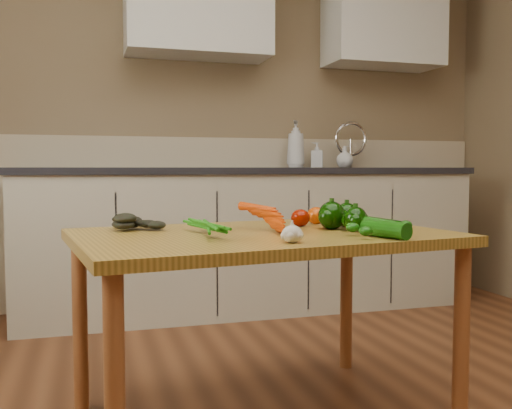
{
  "coord_description": "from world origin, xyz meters",
  "views": [
    {
      "loc": [
        -0.78,
        -1.27,
        0.9
      ],
      "look_at": [
        -0.15,
        0.86,
        0.75
      ],
      "focal_mm": 40.0,
      "sensor_mm": 36.0,
      "label": 1
    }
  ],
  "objects_px": {
    "pepper_c": "(355,219)",
    "zucchini_b": "(385,229)",
    "soap_bottle_a": "(296,144)",
    "garlic_bulb": "(292,234)",
    "tomato_a": "(300,218)",
    "zucchini_a": "(380,226)",
    "tomato_b": "(316,216)",
    "table": "(263,253)",
    "tomato_c": "(331,216)",
    "soap_bottle_c": "(345,157)",
    "carrot_bunch": "(250,224)",
    "leafy_greens": "(138,217)",
    "pepper_a": "(332,216)",
    "pepper_b": "(347,215)",
    "soap_bottle_b": "(317,155)"
  },
  "relations": [
    {
      "from": "soap_bottle_b",
      "to": "carrot_bunch",
      "type": "distance_m",
      "value": 2.0
    },
    {
      "from": "soap_bottle_b",
      "to": "pepper_c",
      "type": "bearing_deg",
      "value": 6.27
    },
    {
      "from": "soap_bottle_a",
      "to": "tomato_c",
      "type": "distance_m",
      "value": 1.58
    },
    {
      "from": "garlic_bulb",
      "to": "tomato_b",
      "type": "xyz_separation_m",
      "value": [
        0.29,
        0.51,
        0.01
      ]
    },
    {
      "from": "pepper_c",
      "to": "zucchini_b",
      "type": "xyz_separation_m",
      "value": [
        0.01,
        -0.2,
        -0.02
      ]
    },
    {
      "from": "leafy_greens",
      "to": "garlic_bulb",
      "type": "bearing_deg",
      "value": -51.18
    },
    {
      "from": "tomato_a",
      "to": "zucchini_b",
      "type": "xyz_separation_m",
      "value": [
        0.13,
        -0.41,
        -0.01
      ]
    },
    {
      "from": "carrot_bunch",
      "to": "garlic_bulb",
      "type": "xyz_separation_m",
      "value": [
        0.04,
        -0.3,
        -0.0
      ]
    },
    {
      "from": "carrot_bunch",
      "to": "pepper_b",
      "type": "distance_m",
      "value": 0.41
    },
    {
      "from": "table",
      "to": "pepper_a",
      "type": "xyz_separation_m",
      "value": [
        0.27,
        0.02,
        0.12
      ]
    },
    {
      "from": "tomato_b",
      "to": "tomato_c",
      "type": "xyz_separation_m",
      "value": [
        0.07,
        0.02,
        -0.0
      ]
    },
    {
      "from": "zucchini_a",
      "to": "garlic_bulb",
      "type": "bearing_deg",
      "value": -161.51
    },
    {
      "from": "soap_bottle_b",
      "to": "soap_bottle_c",
      "type": "height_order",
      "value": "soap_bottle_b"
    },
    {
      "from": "table",
      "to": "tomato_a",
      "type": "xyz_separation_m",
      "value": [
        0.19,
        0.14,
        0.11
      ]
    },
    {
      "from": "carrot_bunch",
      "to": "soap_bottle_c",
      "type": "bearing_deg",
      "value": 47.95
    },
    {
      "from": "leafy_greens",
      "to": "pepper_b",
      "type": "relative_size",
      "value": 2.01
    },
    {
      "from": "soap_bottle_a",
      "to": "garlic_bulb",
      "type": "bearing_deg",
      "value": -80.57
    },
    {
      "from": "soap_bottle_c",
      "to": "pepper_a",
      "type": "height_order",
      "value": "soap_bottle_c"
    },
    {
      "from": "tomato_a",
      "to": "tomato_b",
      "type": "relative_size",
      "value": 0.97
    },
    {
      "from": "tomato_b",
      "to": "zucchini_b",
      "type": "relative_size",
      "value": 0.43
    },
    {
      "from": "pepper_c",
      "to": "zucchini_a",
      "type": "relative_size",
      "value": 0.41
    },
    {
      "from": "garlic_bulb",
      "to": "pepper_b",
      "type": "relative_size",
      "value": 0.7
    },
    {
      "from": "table",
      "to": "garlic_bulb",
      "type": "distance_m",
      "value": 0.32
    },
    {
      "from": "soap_bottle_a",
      "to": "table",
      "type": "bearing_deg",
      "value": -83.79
    },
    {
      "from": "table",
      "to": "leafy_greens",
      "type": "height_order",
      "value": "leafy_greens"
    },
    {
      "from": "soap_bottle_a",
      "to": "soap_bottle_c",
      "type": "height_order",
      "value": "soap_bottle_a"
    },
    {
      "from": "soap_bottle_c",
      "to": "tomato_b",
      "type": "relative_size",
      "value": 1.94
    },
    {
      "from": "soap_bottle_b",
      "to": "pepper_c",
      "type": "relative_size",
      "value": 2.01
    },
    {
      "from": "soap_bottle_a",
      "to": "zucchini_a",
      "type": "bearing_deg",
      "value": -71.94
    },
    {
      "from": "carrot_bunch",
      "to": "zucchini_b",
      "type": "xyz_separation_m",
      "value": [
        0.37,
        -0.26,
        -0.0
      ]
    },
    {
      "from": "soap_bottle_c",
      "to": "garlic_bulb",
      "type": "xyz_separation_m",
      "value": [
        -1.09,
        -1.95,
        -0.27
      ]
    },
    {
      "from": "pepper_c",
      "to": "soap_bottle_a",
      "type": "bearing_deg",
      "value": 76.11
    },
    {
      "from": "tomato_c",
      "to": "soap_bottle_c",
      "type": "bearing_deg",
      "value": 62.74
    },
    {
      "from": "pepper_c",
      "to": "zucchini_b",
      "type": "distance_m",
      "value": 0.2
    },
    {
      "from": "table",
      "to": "tomato_b",
      "type": "height_order",
      "value": "tomato_b"
    },
    {
      "from": "leafy_greens",
      "to": "zucchini_b",
      "type": "xyz_separation_m",
      "value": [
        0.74,
        -0.47,
        -0.02
      ]
    },
    {
      "from": "soap_bottle_a",
      "to": "pepper_a",
      "type": "bearing_deg",
      "value": -76.02
    },
    {
      "from": "zucchini_b",
      "to": "soap_bottle_a",
      "type": "bearing_deg",
      "value": 77.67
    },
    {
      "from": "carrot_bunch",
      "to": "zucchini_b",
      "type": "distance_m",
      "value": 0.46
    },
    {
      "from": "soap_bottle_c",
      "to": "zucchini_b",
      "type": "bearing_deg",
      "value": 158.12
    },
    {
      "from": "tomato_a",
      "to": "tomato_c",
      "type": "distance_m",
      "value": 0.18
    },
    {
      "from": "tomato_b",
      "to": "soap_bottle_b",
      "type": "bearing_deg",
      "value": 67.36
    },
    {
      "from": "pepper_a",
      "to": "soap_bottle_c",
      "type": "bearing_deg",
      "value": 63.25
    },
    {
      "from": "pepper_b",
      "to": "tomato_b",
      "type": "relative_size",
      "value": 1.2
    },
    {
      "from": "carrot_bunch",
      "to": "zucchini_a",
      "type": "bearing_deg",
      "value": -31.7
    },
    {
      "from": "soap_bottle_c",
      "to": "zucchini_a",
      "type": "relative_size",
      "value": 0.7
    },
    {
      "from": "garlic_bulb",
      "to": "tomato_a",
      "type": "relative_size",
      "value": 0.87
    },
    {
      "from": "pepper_c",
      "to": "tomato_a",
      "type": "height_order",
      "value": "pepper_c"
    },
    {
      "from": "carrot_bunch",
      "to": "pepper_c",
      "type": "distance_m",
      "value": 0.37
    },
    {
      "from": "soap_bottle_a",
      "to": "zucchini_b",
      "type": "relative_size",
      "value": 1.79
    }
  ]
}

